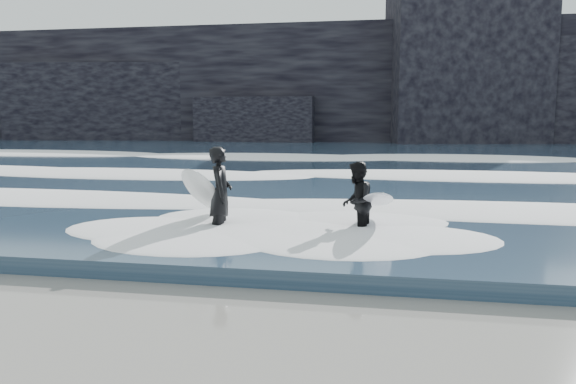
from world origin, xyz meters
The scene contains 8 objects.
ground centered at (0.00, 0.00, 0.00)m, with size 120.00×120.00×0.00m, color #79724E.
sea centered at (0.00, 29.00, 0.15)m, with size 90.00×52.00×0.30m, color #273C51.
headland centered at (0.00, 46.00, 5.00)m, with size 70.00×9.00×10.00m, color black.
foam_near centered at (0.00, 9.00, 0.40)m, with size 60.00×3.20×0.20m, color white.
foam_mid centered at (0.00, 16.00, 0.42)m, with size 60.00×4.00×0.24m, color white.
foam_far centered at (0.00, 25.00, 0.45)m, with size 60.00×4.80×0.30m, color white.
surfer_left centered at (-0.12, 6.12, 0.96)m, with size 1.08×2.12×1.90m.
surfer_right centered at (2.77, 6.37, 0.82)m, with size 1.12×2.22×1.62m.
Camera 1 is at (3.38, -4.74, 2.54)m, focal length 35.00 mm.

